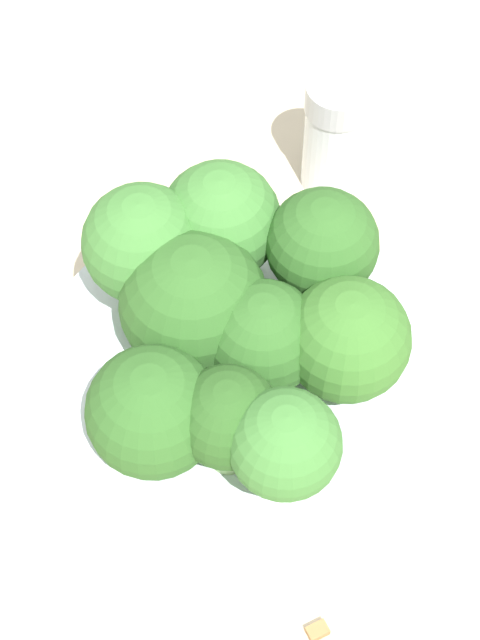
% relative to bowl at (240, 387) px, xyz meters
% --- Properties ---
extents(ground_plane, '(3.00, 3.00, 0.00)m').
position_rel_bowl_xyz_m(ground_plane, '(0.00, 0.00, -0.02)').
color(ground_plane, beige).
extents(bowl, '(0.17, 0.17, 0.04)m').
position_rel_bowl_xyz_m(bowl, '(0.00, 0.00, 0.00)').
color(bowl, silver).
rests_on(bowl, ground_plane).
extents(broccoli_floret_0, '(0.05, 0.05, 0.05)m').
position_rel_bowl_xyz_m(broccoli_floret_0, '(-0.00, -0.05, 0.05)').
color(broccoli_floret_0, '#8EB770').
rests_on(broccoli_floret_0, bowl).
extents(broccoli_floret_1, '(0.06, 0.06, 0.06)m').
position_rel_bowl_xyz_m(broccoli_floret_1, '(-0.02, -0.01, 0.05)').
color(broccoli_floret_1, '#7A9E5B').
rests_on(broccoli_floret_1, bowl).
extents(broccoli_floret_2, '(0.05, 0.05, 0.06)m').
position_rel_bowl_xyz_m(broccoli_floret_2, '(0.04, 0.02, 0.05)').
color(broccoli_floret_2, '#7A9E5B').
rests_on(broccoli_floret_2, bowl).
extents(broccoli_floret_3, '(0.05, 0.05, 0.05)m').
position_rel_bowl_xyz_m(broccoli_floret_3, '(0.01, 0.00, 0.05)').
color(broccoli_floret_3, '#84AD66').
rests_on(broccoli_floret_3, bowl).
extents(broccoli_floret_4, '(0.04, 0.04, 0.06)m').
position_rel_bowl_xyz_m(broccoli_floret_4, '(0.05, -0.03, 0.06)').
color(broccoli_floret_4, '#7A9E5B').
rests_on(broccoli_floret_4, bowl).
extents(broccoli_floret_5, '(0.05, 0.05, 0.06)m').
position_rel_bowl_xyz_m(broccoli_floret_5, '(0.01, 0.04, 0.06)').
color(broccoli_floret_5, '#84AD66').
rests_on(broccoli_floret_5, bowl).
extents(broccoli_floret_6, '(0.05, 0.05, 0.06)m').
position_rel_bowl_xyz_m(broccoli_floret_6, '(-0.05, -0.00, 0.06)').
color(broccoli_floret_6, '#84AD66').
rests_on(broccoli_floret_6, bowl).
extents(broccoli_floret_7, '(0.04, 0.04, 0.05)m').
position_rel_bowl_xyz_m(broccoli_floret_7, '(0.02, -0.04, 0.05)').
color(broccoli_floret_7, '#84AD66').
rests_on(broccoli_floret_7, bowl).
extents(broccoli_floret_8, '(0.05, 0.05, 0.06)m').
position_rel_bowl_xyz_m(broccoli_floret_8, '(-0.03, 0.03, 0.06)').
color(broccoli_floret_8, '#8EB770').
rests_on(broccoli_floret_8, bowl).
extents(pepper_shaker, '(0.03, 0.03, 0.07)m').
position_rel_bowl_xyz_m(pepper_shaker, '(-0.05, 0.13, 0.01)').
color(pepper_shaker, silver).
rests_on(pepper_shaker, ground_plane).
extents(almond_crumb_0, '(0.01, 0.01, 0.01)m').
position_rel_bowl_xyz_m(almond_crumb_0, '(-0.05, 0.08, -0.02)').
color(almond_crumb_0, tan).
rests_on(almond_crumb_0, ground_plane).
extents(almond_crumb_2, '(0.01, 0.01, 0.01)m').
position_rel_bowl_xyz_m(almond_crumb_2, '(0.09, -0.06, -0.02)').
color(almond_crumb_2, olive).
rests_on(almond_crumb_2, ground_plane).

